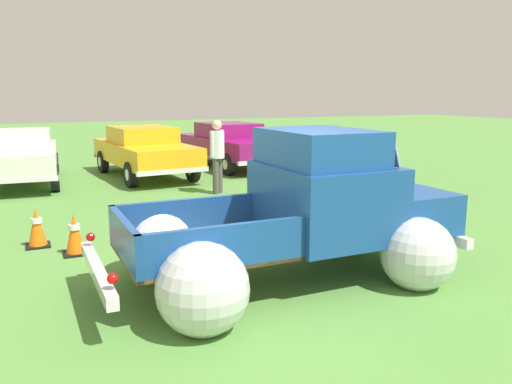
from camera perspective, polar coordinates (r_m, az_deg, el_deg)
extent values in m
plane|color=#548C3D|center=(6.68, 2.62, -9.82)|extent=(80.00, 80.00, 0.00)
cylinder|color=black|center=(7.99, 9.01, -3.59)|extent=(0.76, 0.23, 0.76)
cylinder|color=silver|center=(7.99, 9.01, -3.59)|extent=(0.34, 0.24, 0.34)
cylinder|color=black|center=(6.68, 17.39, -6.87)|extent=(0.76, 0.23, 0.76)
cylinder|color=silver|center=(6.68, 17.39, -6.87)|extent=(0.34, 0.24, 0.34)
cylinder|color=black|center=(6.88, -10.87, -6.04)|extent=(0.76, 0.23, 0.76)
cylinder|color=silver|center=(6.88, -10.87, -6.04)|extent=(0.34, 0.24, 0.34)
cylinder|color=black|center=(5.30, -6.14, -11.13)|extent=(0.76, 0.23, 0.76)
cylinder|color=silver|center=(5.30, -6.14, -11.13)|extent=(0.34, 0.24, 0.34)
sphere|color=silver|center=(6.91, -10.99, -5.45)|extent=(0.97, 0.97, 0.96)
sphere|color=silver|center=(5.23, -5.97, -10.71)|extent=(0.97, 0.97, 0.96)
cube|color=olive|center=(6.14, -5.27, -6.40)|extent=(2.06, 1.56, 0.04)
cube|color=#19478C|center=(6.75, -7.40, -2.83)|extent=(2.05, 0.10, 0.50)
cube|color=#19478C|center=(5.42, -2.69, -6.18)|extent=(2.05, 0.10, 0.50)
cube|color=#19478C|center=(6.46, 2.95, -3.37)|extent=(0.09, 1.54, 0.50)
cube|color=#19478C|center=(5.84, -14.48, -5.28)|extent=(0.09, 1.54, 0.50)
cube|color=#19478C|center=(6.72, 7.62, -0.94)|extent=(1.46, 1.71, 0.95)
cube|color=#19478C|center=(6.56, 7.03, 4.98)|extent=(1.16, 1.55, 0.45)
cube|color=#8CADB7|center=(6.92, 11.59, 4.98)|extent=(0.16, 1.46, 0.38)
cube|color=#19478C|center=(7.37, 14.49, -1.73)|extent=(1.26, 1.63, 0.55)
sphere|color=silver|center=(8.01, 8.90, -3.26)|extent=(0.93, 0.93, 0.92)
sphere|color=silver|center=(6.65, 17.59, -6.61)|extent=(0.93, 0.93, 0.92)
cube|color=silver|center=(5.89, -17.28, -8.46)|extent=(0.13, 1.98, 0.14)
cube|color=silver|center=(7.79, 17.46, -3.74)|extent=(0.13, 1.98, 0.14)
sphere|color=red|center=(6.59, -17.98, -4.79)|extent=(0.11, 0.11, 0.11)
sphere|color=red|center=(5.09, -15.70, -9.29)|extent=(0.11, 0.11, 0.11)
cylinder|color=black|center=(13.40, -21.53, 1.43)|extent=(0.24, 0.67, 0.66)
cylinder|color=silver|center=(13.40, -21.53, 1.43)|extent=(0.23, 0.31, 0.30)
cylinder|color=black|center=(16.18, -21.51, 2.94)|extent=(0.24, 0.67, 0.66)
cylinder|color=silver|center=(16.18, -21.51, 2.94)|extent=(0.23, 0.31, 0.30)
cube|color=silver|center=(14.78, -24.92, 3.46)|extent=(2.08, 4.48, 0.55)
cube|color=silver|center=(14.90, -25.03, 5.45)|extent=(1.69, 1.93, 0.45)
cube|color=silver|center=(16.93, -24.41, 3.46)|extent=(1.88, 0.21, 0.12)
cube|color=silver|center=(12.69, -25.41, 1.18)|extent=(1.88, 0.21, 0.12)
cylinder|color=black|center=(14.01, -7.06, 2.50)|extent=(0.26, 0.68, 0.66)
cylinder|color=silver|center=(14.01, -7.06, 2.50)|extent=(0.24, 0.32, 0.30)
cylinder|color=black|center=(13.45, -13.79, 1.91)|extent=(0.26, 0.68, 0.66)
cylinder|color=silver|center=(13.45, -13.79, 1.91)|extent=(0.24, 0.32, 0.30)
cylinder|color=black|center=(16.72, -11.00, 3.74)|extent=(0.26, 0.68, 0.66)
cylinder|color=silver|center=(16.72, -11.00, 3.74)|extent=(0.24, 0.32, 0.30)
cylinder|color=black|center=(16.25, -16.71, 3.27)|extent=(0.26, 0.68, 0.66)
cylinder|color=silver|center=(16.25, -16.71, 3.27)|extent=(0.24, 0.32, 0.30)
cube|color=#F2A819|center=(15.03, -12.30, 4.34)|extent=(2.26, 4.72, 0.55)
cube|color=#F2A819|center=(15.16, -12.59, 6.28)|extent=(1.77, 2.06, 0.45)
cube|color=silver|center=(17.19, -14.57, 4.18)|extent=(1.89, 0.28, 0.12)
cube|color=silver|center=(12.96, -9.21, 2.29)|extent=(1.89, 0.28, 0.12)
cylinder|color=black|center=(15.79, 2.42, 3.52)|extent=(0.26, 0.68, 0.66)
cylinder|color=silver|center=(15.79, 2.42, 3.52)|extent=(0.24, 0.31, 0.30)
cylinder|color=black|center=(14.96, -3.13, 3.10)|extent=(0.26, 0.68, 0.66)
cylinder|color=silver|center=(14.96, -3.13, 3.10)|extent=(0.24, 0.31, 0.30)
cylinder|color=black|center=(18.36, -2.53, 4.56)|extent=(0.26, 0.68, 0.66)
cylinder|color=silver|center=(18.36, -2.53, 4.56)|extent=(0.24, 0.31, 0.30)
cylinder|color=black|center=(17.65, -7.46, 4.22)|extent=(0.26, 0.68, 0.66)
cylinder|color=silver|center=(17.65, -7.46, 4.22)|extent=(0.24, 0.31, 0.30)
cube|color=#8C1466|center=(16.62, -2.81, 5.18)|extent=(2.23, 4.79, 0.55)
cube|color=#8C1466|center=(16.74, -3.12, 6.94)|extent=(1.75, 2.09, 0.45)
cube|color=silver|center=(18.70, -5.98, 4.99)|extent=(1.88, 0.27, 0.12)
cube|color=silver|center=(14.66, 1.24, 3.42)|extent=(1.88, 0.27, 0.12)
cylinder|color=#4C4742|center=(12.20, -4.51, 1.76)|extent=(0.21, 0.21, 0.86)
cylinder|color=#4C4742|center=(12.35, -4.10, 1.87)|extent=(0.21, 0.21, 0.86)
cylinder|color=silver|center=(12.18, -4.36, 5.30)|extent=(0.48, 0.48, 0.64)
cylinder|color=silver|center=(11.99, -4.90, 5.35)|extent=(0.13, 0.13, 0.61)
cylinder|color=silver|center=(12.36, -3.83, 5.54)|extent=(0.13, 0.13, 0.61)
sphere|color=beige|center=(12.14, -4.39, 7.49)|extent=(0.33, 0.33, 0.23)
cube|color=black|center=(8.16, -19.44, -6.44)|extent=(0.36, 0.36, 0.03)
cone|color=orange|center=(8.08, -19.58, -4.31)|extent=(0.28, 0.28, 0.60)
cylinder|color=white|center=(8.06, -19.62, -3.69)|extent=(0.17, 0.17, 0.08)
cube|color=black|center=(8.77, -23.13, -5.51)|extent=(0.36, 0.36, 0.03)
cone|color=orange|center=(8.70, -23.28, -3.52)|extent=(0.28, 0.28, 0.60)
cylinder|color=white|center=(8.67, -23.33, -2.94)|extent=(0.17, 0.17, 0.08)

